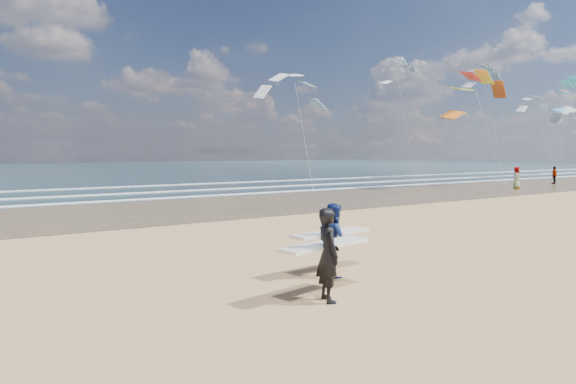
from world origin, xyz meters
TOP-DOWN VIEW (x-y plane):
  - wet_sand_strip at (20.00, 18.00)m, footprint 220.00×12.00m
  - ocean at (20.00, 72.00)m, footprint 220.00×100.00m
  - foam_breakers at (20.00, 28.10)m, footprint 220.00×11.70m
  - surfer_near at (-0.70, 0.70)m, footprint 2.26×1.19m
  - surfer_far at (0.64, 2.16)m, footprint 2.24×1.23m
  - beachgoer_0 at (29.45, 15.49)m, footprint 0.95×0.75m
  - beachgoer_1 at (37.68, 17.06)m, footprint 0.94×0.47m
  - kite_0 at (26.55, 16.71)m, footprint 7.16×4.89m
  - kite_1 at (16.72, 26.11)m, footprint 6.54×4.82m
  - kite_2 at (41.72, 26.43)m, footprint 6.04×4.76m
  - kite_4 at (57.47, 29.72)m, footprint 5.80×4.74m
  - kite_5 at (35.43, 32.89)m, footprint 5.47×4.70m

SIDE VIEW (x-z plane):
  - wet_sand_strip at x=20.00m, z-range 0.00..0.01m
  - ocean at x=20.00m, z-range 0.00..0.02m
  - foam_breakers at x=20.00m, z-range 0.02..0.08m
  - beachgoer_1 at x=37.68m, z-range 0.00..1.54m
  - beachgoer_0 at x=29.45m, z-range 0.00..1.69m
  - surfer_far at x=0.64m, z-range 0.01..1.72m
  - surfer_near at x=-0.70m, z-range 0.02..1.84m
  - kite_1 at x=16.72m, z-range 0.81..11.07m
  - kite_0 at x=26.55m, z-range 1.00..10.94m
  - kite_4 at x=57.47m, z-range 0.59..11.80m
  - kite_2 at x=41.72m, z-range 0.74..14.06m
  - kite_5 at x=35.43m, z-range 0.51..14.46m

